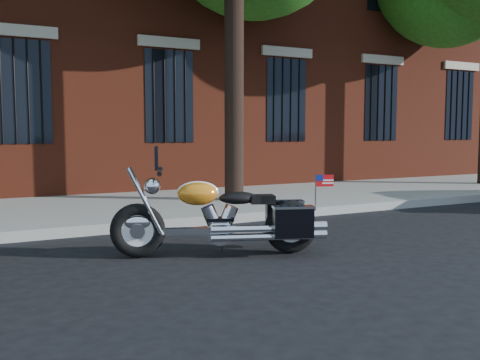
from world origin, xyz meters
TOP-DOWN VIEW (x-y plane):
  - ground at (0.00, 0.00)m, footprint 120.00×120.00m
  - curb at (0.00, 1.38)m, footprint 40.00×0.16m
  - sidewalk at (0.00, 3.26)m, footprint 40.00×3.60m
  - motorcycle at (-1.35, -0.61)m, footprint 2.30×1.27m

SIDE VIEW (x-z plane):
  - ground at x=0.00m, z-range 0.00..0.00m
  - curb at x=0.00m, z-range 0.00..0.15m
  - sidewalk at x=0.00m, z-range 0.00..0.15m
  - motorcycle at x=-1.35m, z-range -0.20..1.06m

